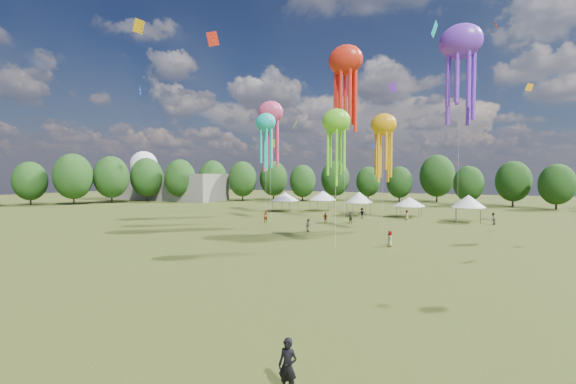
% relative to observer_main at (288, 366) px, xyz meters
% --- Properties ---
extents(ground, '(300.00, 300.00, 0.00)m').
position_rel_observer_main_xyz_m(ground, '(-9.36, 2.85, -0.95)').
color(ground, '#384416').
rests_on(ground, ground).
extents(observer_main, '(0.69, 0.46, 1.90)m').
position_rel_observer_main_xyz_m(observer_main, '(0.00, 0.00, 0.00)').
color(observer_main, black).
rests_on(observer_main, ground).
extents(spectator_near, '(1.03, 1.01, 1.68)m').
position_rel_observer_main_xyz_m(spectator_near, '(-14.22, 33.86, -0.11)').
color(spectator_near, gray).
rests_on(spectator_near, ground).
extents(spectators_far, '(32.97, 26.09, 1.87)m').
position_rel_observer_main_xyz_m(spectators_far, '(-8.32, 46.31, -0.06)').
color(spectators_far, gray).
rests_on(spectators_far, ground).
extents(festival_tents, '(40.34, 12.31, 4.45)m').
position_rel_observer_main_xyz_m(festival_tents, '(-14.51, 58.21, 2.22)').
color(festival_tents, '#47474C').
rests_on(festival_tents, ground).
extents(show_kites, '(37.74, 27.94, 28.91)m').
position_rel_observer_main_xyz_m(show_kites, '(-11.13, 44.99, 18.87)').
color(show_kites, '#17CAC6').
rests_on(show_kites, ground).
extents(small_kites, '(73.95, 62.03, 46.56)m').
position_rel_observer_main_xyz_m(small_kites, '(-7.44, 44.70, 28.22)').
color(small_kites, '#17CAC6').
rests_on(small_kites, ground).
extents(treeline, '(201.57, 95.24, 13.43)m').
position_rel_observer_main_xyz_m(treeline, '(-13.23, 65.37, 5.60)').
color(treeline, '#38281C').
rests_on(treeline, ground).
extents(hangar, '(40.00, 12.00, 8.00)m').
position_rel_observer_main_xyz_m(hangar, '(-81.36, 74.85, 3.05)').
color(hangar, gray).
rests_on(hangar, ground).
extents(radome, '(9.00, 9.00, 16.00)m').
position_rel_observer_main_xyz_m(radome, '(-97.36, 80.85, 9.04)').
color(radome, white).
rests_on(radome, ground).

